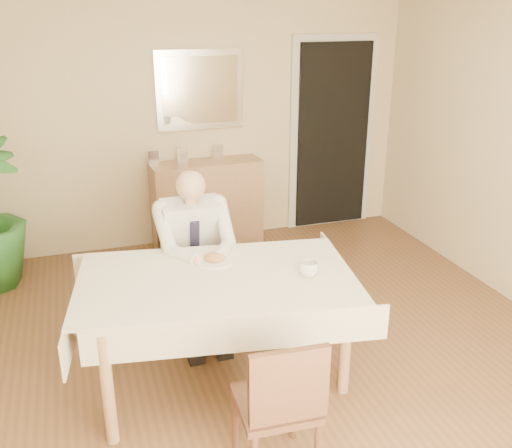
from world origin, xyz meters
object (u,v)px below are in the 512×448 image
object	(u,v)px
chair_far	(189,256)
sideboard	(207,204)
dining_table	(217,289)
seated_man	(196,249)
coffee_mug	(309,269)
chair_near	(281,402)

from	to	relation	value
chair_far	sideboard	size ratio (longest dim) A/B	0.84
dining_table	seated_man	xyz separation A→B (m)	(0.00, 0.59, 0.02)
chair_far	seated_man	distance (m)	0.34
chair_far	seated_man	xyz separation A→B (m)	(0.00, -0.29, 0.17)
seated_man	sideboard	xyz separation A→B (m)	(0.47, 1.68, -0.25)
dining_table	coffee_mug	size ratio (longest dim) A/B	15.71
chair_near	seated_man	distance (m)	1.51
dining_table	sideboard	size ratio (longest dim) A/B	1.71
seated_man	coffee_mug	xyz separation A→B (m)	(0.55, -0.75, 0.11)
seated_man	coffee_mug	size ratio (longest dim) A/B	10.48
dining_table	chair_near	xyz separation A→B (m)	(0.09, -0.90, -0.20)
dining_table	sideboard	bearing A→B (deg)	87.04
chair_near	coffee_mug	size ratio (longest dim) A/B	7.04
dining_table	seated_man	world-z (taller)	seated_man
coffee_mug	chair_far	bearing A→B (deg)	117.62
dining_table	sideboard	world-z (taller)	sideboard
dining_table	chair_far	xyz separation A→B (m)	(-0.00, 0.88, -0.15)
chair_far	chair_near	bearing A→B (deg)	-81.76
chair_near	seated_man	world-z (taller)	seated_man
chair_far	coffee_mug	bearing A→B (deg)	-57.16
dining_table	coffee_mug	distance (m)	0.58
seated_man	sideboard	distance (m)	1.76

